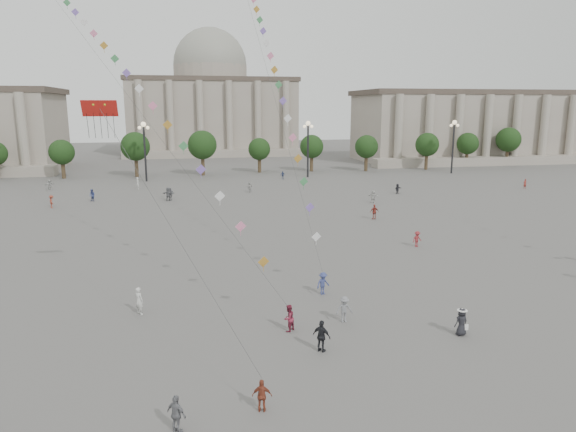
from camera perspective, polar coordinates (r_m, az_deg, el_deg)
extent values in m
plane|color=#555250|center=(29.66, 5.03, -14.55)|extent=(360.00, 360.00, 0.00)
cube|color=gray|center=(146.10, 23.64, 9.00)|extent=(80.00, 22.00, 16.00)
cube|color=#493E35|center=(146.04, 23.93, 12.36)|extent=(81.60, 22.44, 1.20)
cube|color=gray|center=(136.03, 26.48, 5.63)|extent=(84.00, 4.00, 2.00)
cube|color=gray|center=(155.65, -8.45, 10.72)|extent=(46.00, 30.00, 20.00)
cube|color=#493E35|center=(155.79, -8.57, 14.62)|extent=(46.92, 30.60, 1.20)
cube|color=gray|center=(139.18, -7.99, 6.88)|extent=(48.30, 4.00, 2.00)
cylinder|color=gray|center=(155.89, -8.59, 15.32)|extent=(21.00, 21.00, 5.00)
sphere|color=gray|center=(156.06, -8.62, 16.24)|extent=(21.00, 21.00, 21.00)
cylinder|color=#3A2B1D|center=(106.47, -23.27, 4.87)|extent=(0.70, 0.70, 3.52)
sphere|color=black|center=(106.13, -23.44, 6.84)|extent=(5.12, 5.12, 5.12)
cylinder|color=#3A2B1D|center=(104.59, -16.82, 5.23)|extent=(0.70, 0.70, 3.52)
sphere|color=black|center=(104.25, -16.94, 7.23)|extent=(5.12, 5.12, 5.12)
cylinder|color=#3A2B1D|center=(104.08, -10.21, 5.52)|extent=(0.70, 0.70, 3.52)
sphere|color=black|center=(103.74, -10.28, 7.54)|extent=(5.12, 5.12, 5.12)
cylinder|color=#3A2B1D|center=(104.95, -3.62, 5.74)|extent=(0.70, 0.70, 3.52)
sphere|color=black|center=(104.61, -3.64, 7.74)|extent=(5.12, 5.12, 5.12)
cylinder|color=#3A2B1D|center=(107.16, 2.79, 5.88)|extent=(0.70, 0.70, 3.52)
sphere|color=black|center=(106.83, 2.81, 7.84)|extent=(5.12, 5.12, 5.12)
cylinder|color=#3A2B1D|center=(110.63, 8.87, 5.94)|extent=(0.70, 0.70, 3.52)
sphere|color=black|center=(110.31, 8.93, 7.84)|extent=(5.12, 5.12, 5.12)
cylinder|color=#3A2B1D|center=(115.26, 14.52, 5.94)|extent=(0.70, 0.70, 3.52)
sphere|color=black|center=(114.95, 14.62, 7.77)|extent=(5.12, 5.12, 5.12)
cylinder|color=#3A2B1D|center=(120.91, 19.69, 5.89)|extent=(0.70, 0.70, 3.52)
sphere|color=black|center=(120.61, 19.81, 7.63)|extent=(5.12, 5.12, 5.12)
cylinder|color=#3A2B1D|center=(127.43, 24.36, 5.81)|extent=(0.70, 0.70, 3.52)
sphere|color=black|center=(127.15, 24.51, 7.45)|extent=(5.12, 5.12, 5.12)
cylinder|color=#262628|center=(96.08, -15.60, 6.68)|extent=(0.36, 0.36, 10.00)
sphere|color=#FFE5B2|center=(95.77, -15.77, 9.78)|extent=(0.90, 0.90, 0.90)
sphere|color=#FFE5B2|center=(95.85, -16.17, 9.40)|extent=(0.60, 0.60, 0.60)
sphere|color=#FFE5B2|center=(95.74, -15.33, 9.44)|extent=(0.60, 0.60, 0.60)
cylinder|color=#262628|center=(98.41, 2.22, 7.23)|extent=(0.36, 0.36, 10.00)
sphere|color=#FFE5B2|center=(98.11, 2.25, 10.26)|extent=(0.90, 0.90, 0.90)
sphere|color=#FFE5B2|center=(97.97, 1.84, 9.91)|extent=(0.60, 0.60, 0.60)
sphere|color=#FFE5B2|center=(98.29, 2.65, 9.91)|extent=(0.60, 0.60, 0.60)
cylinder|color=#262628|center=(109.25, 17.85, 7.14)|extent=(0.36, 0.36, 10.00)
sphere|color=#FFE5B2|center=(108.98, 18.03, 9.86)|extent=(0.90, 0.90, 0.90)
sphere|color=#FFE5B2|center=(108.67, 17.68, 9.56)|extent=(0.60, 0.60, 0.60)
sphere|color=#FFE5B2|center=(109.34, 18.33, 9.54)|extent=(0.60, 0.60, 0.60)
imported|color=navy|center=(95.84, -0.60, 4.55)|extent=(0.88, 0.38, 1.50)
imported|color=#B4B3AF|center=(81.40, -4.29, 3.21)|extent=(1.32, 1.42, 1.59)
imported|color=slate|center=(32.81, 6.27, -10.27)|extent=(1.12, 0.68, 1.68)
imported|color=silver|center=(73.19, 9.45, 2.16)|extent=(1.56, 1.51, 1.77)
imported|color=maroon|center=(51.03, 14.15, -2.49)|extent=(1.11, 0.82, 1.54)
imported|color=black|center=(81.56, 12.08, 2.98)|extent=(1.48, 1.11, 1.56)
imported|color=silver|center=(87.68, -16.34, 3.51)|extent=(0.71, 0.83, 1.94)
imported|color=slate|center=(75.70, -13.17, 2.39)|extent=(1.89, 1.06, 1.95)
imported|color=silver|center=(35.11, -16.22, -9.03)|extent=(0.77, 0.79, 1.83)
imported|color=slate|center=(76.34, -12.91, 2.43)|extent=(1.13, 0.73, 1.79)
imported|color=#953928|center=(75.33, -24.78, 1.46)|extent=(1.02, 1.28, 1.73)
imported|color=#3A4682|center=(78.38, -20.93, 2.17)|extent=(1.09, 1.05, 1.77)
imported|color=#B7B7B3|center=(91.84, -24.98, 3.16)|extent=(1.58, 1.29, 1.69)
imported|color=maroon|center=(93.27, 24.83, 3.26)|extent=(0.62, 0.44, 1.61)
imported|color=maroon|center=(62.39, 9.58, 0.46)|extent=(1.07, 0.47, 1.80)
imported|color=brown|center=(24.02, -2.90, -19.31)|extent=(0.95, 0.56, 1.52)
imported|color=black|center=(28.99, 3.76, -13.19)|extent=(1.09, 1.05, 1.82)
imported|color=slate|center=(23.14, -12.28, -20.71)|extent=(1.00, 0.97, 1.68)
imported|color=maroon|center=(31.37, 0.07, -11.28)|extent=(1.03, 1.01, 1.67)
imported|color=navy|center=(37.23, 3.91, -7.48)|extent=(1.22, 0.99, 1.65)
imported|color=black|center=(32.52, 18.72, -11.08)|extent=(0.90, 0.66, 1.67)
cone|color=white|center=(32.23, 18.81, -9.79)|extent=(0.52, 0.52, 0.14)
cylinder|color=white|center=(32.25, 18.80, -9.89)|extent=(0.60, 0.60, 0.02)
cube|color=white|center=(32.63, 19.20, -11.58)|extent=(0.22, 0.10, 0.35)
cube|color=#B01812|center=(35.43, -20.21, 11.17)|extent=(2.20, 0.53, 1.02)
cube|color=#198E36|center=(35.45, -20.82, 11.53)|extent=(0.35, 0.20, 0.34)
cube|color=#1B4295|center=(35.34, -19.68, 11.61)|extent=(0.35, 0.20, 0.34)
sphere|color=gold|center=(35.41, -20.83, 11.53)|extent=(0.20, 0.20, 0.20)
sphere|color=gold|center=(35.30, -19.69, 11.61)|extent=(0.20, 0.20, 0.20)
cylinder|color=#3F3F3F|center=(28.32, -13.43, -0.26)|extent=(0.02, 0.02, 20.41)
cylinder|color=#3F3F3F|center=(54.50, -20.15, 16.08)|extent=(0.02, 0.02, 66.15)
cube|color=#BD862C|center=(32.23, -2.74, -5.10)|extent=(0.76, 0.25, 0.76)
cube|color=pink|center=(33.74, -5.28, -1.16)|extent=(0.76, 0.25, 0.76)
cube|color=white|center=(35.48, -7.58, 2.21)|extent=(0.76, 0.25, 0.76)
cube|color=#8362C4|center=(37.40, -9.66, 5.11)|extent=(0.76, 0.25, 0.76)
cube|color=#439356|center=(39.45, -11.54, 7.64)|extent=(0.76, 0.25, 0.76)
cube|color=#BD862C|center=(41.61, -13.25, 9.83)|extent=(0.76, 0.25, 0.76)
cube|color=pink|center=(43.85, -14.80, 11.75)|extent=(0.76, 0.25, 0.76)
cube|color=white|center=(46.17, -16.21, 13.44)|extent=(0.76, 0.25, 0.76)
cube|color=#8362C4|center=(48.54, -17.51, 14.92)|extent=(0.76, 0.25, 0.76)
cube|color=#439356|center=(50.97, -18.69, 16.24)|extent=(0.76, 0.25, 0.76)
cube|color=#BD862C|center=(53.43, -19.78, 17.40)|extent=(0.76, 0.25, 0.76)
cube|color=pink|center=(55.93, -20.78, 18.44)|extent=(0.76, 0.25, 0.76)
cube|color=white|center=(58.46, -21.71, 19.37)|extent=(0.76, 0.25, 0.76)
cube|color=#8362C4|center=(61.01, -22.56, 20.20)|extent=(0.76, 0.25, 0.76)
cube|color=#439356|center=(63.58, -23.36, 20.95)|extent=(0.76, 0.25, 0.76)
cylinder|color=#3F3F3F|center=(62.59, -3.98, 21.19)|extent=(0.02, 0.02, 70.02)
cube|color=white|center=(37.97, 3.17, -2.32)|extent=(0.76, 0.25, 0.76)
cube|color=#8362C4|center=(39.21, 2.44, 0.97)|extent=(0.76, 0.25, 0.76)
cube|color=#439356|center=(40.60, 1.77, 3.85)|extent=(0.76, 0.25, 0.76)
cube|color=#BD862C|center=(42.10, 1.13, 6.41)|extent=(0.76, 0.25, 0.76)
cube|color=pink|center=(43.68, 0.53, 8.72)|extent=(0.76, 0.25, 0.76)
cube|color=white|center=(45.34, -0.03, 10.79)|extent=(0.76, 0.25, 0.76)
cube|color=#8362C4|center=(47.05, -0.56, 12.67)|extent=(0.76, 0.25, 0.76)
cube|color=#439356|center=(48.81, -1.06, 14.38)|extent=(0.76, 0.25, 0.76)
cube|color=#BD862C|center=(50.62, -1.52, 15.93)|extent=(0.76, 0.25, 0.76)
cube|color=pink|center=(52.46, -1.97, 17.35)|extent=(0.76, 0.25, 0.76)
cube|color=white|center=(54.33, -2.39, 18.65)|extent=(0.76, 0.25, 0.76)
cube|color=#8362C4|center=(56.22, -2.78, 19.85)|extent=(0.76, 0.25, 0.76)
cube|color=#439356|center=(58.14, -3.16, 20.94)|extent=(0.76, 0.25, 0.76)
cube|color=#BD862C|center=(60.08, -3.51, 21.95)|extent=(0.76, 0.25, 0.76)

